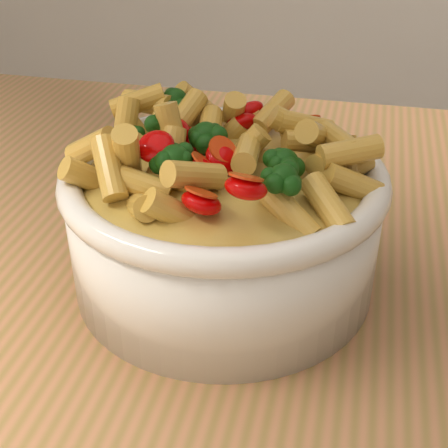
# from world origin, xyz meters

# --- Properties ---
(table) EXTENTS (1.20, 0.80, 0.90)m
(table) POSITION_xyz_m (0.00, 0.00, 0.80)
(table) COLOR #AF714B
(table) RESTS_ON ground
(serving_bowl) EXTENTS (0.24, 0.24, 0.10)m
(serving_bowl) POSITION_xyz_m (0.10, -0.02, 0.95)
(serving_bowl) COLOR white
(serving_bowl) RESTS_ON table
(pasta_salad) EXTENTS (0.19, 0.19, 0.04)m
(pasta_salad) POSITION_xyz_m (0.10, -0.02, 1.02)
(pasta_salad) COLOR gold
(pasta_salad) RESTS_ON serving_bowl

